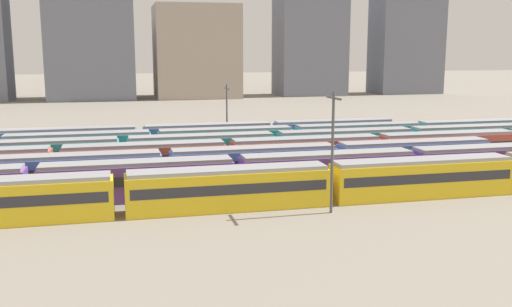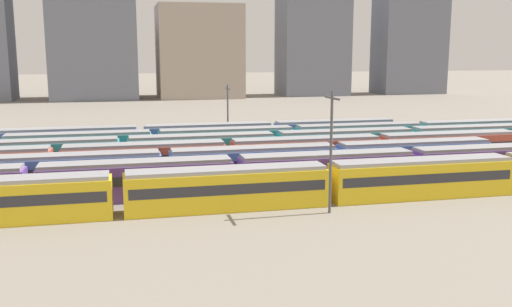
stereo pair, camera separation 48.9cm
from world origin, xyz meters
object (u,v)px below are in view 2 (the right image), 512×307
at_px(train_track_3, 379,150).
at_px(catenary_pole_1, 228,112).
at_px(train_track_0, 507,173).
at_px(train_track_4, 411,141).
at_px(catenary_pole_0, 331,147).
at_px(train_track_6, 209,136).
at_px(train_track_1, 236,175).
at_px(train_track_2, 254,164).
at_px(train_track_5, 419,135).

xyz_separation_m(train_track_3, catenary_pole_1, (-15.55, 18.48, 3.16)).
bearing_deg(train_track_0, train_track_4, 88.35).
relative_size(train_track_4, catenary_pole_0, 10.63).
distance_m(train_track_3, train_track_6, 24.46).
bearing_deg(catenary_pole_0, train_track_4, 49.54).
bearing_deg(train_track_0, train_track_1, 168.93).
height_order(train_track_0, train_track_2, same).
bearing_deg(train_track_5, catenary_pole_0, -129.98).
relative_size(train_track_0, train_track_2, 2.02).
distance_m(train_track_3, catenary_pole_1, 24.36).
height_order(train_track_0, train_track_3, same).
distance_m(train_track_4, train_track_5, 6.57).
relative_size(train_track_1, train_track_4, 0.66).
bearing_deg(catenary_pole_0, train_track_5, 50.02).
bearing_deg(train_track_6, train_track_0, -50.90).
xyz_separation_m(train_track_0, catenary_pole_1, (-22.07, 34.08, 3.16)).
bearing_deg(train_track_4, train_track_3, -143.85).
xyz_separation_m(train_track_5, catenary_pole_1, (-26.69, 8.08, 3.16)).
height_order(train_track_1, catenary_pole_1, catenary_pole_1).
relative_size(train_track_6, catenary_pole_0, 5.27).
relative_size(train_track_4, train_track_5, 1.00).
xyz_separation_m(train_track_0, train_track_2, (-23.55, 10.40, -0.00)).
distance_m(train_track_0, train_track_2, 25.75).
xyz_separation_m(train_track_2, catenary_pole_1, (1.48, 23.68, 3.16)).
relative_size(train_track_5, catenary_pole_0, 10.63).
bearing_deg(train_track_0, train_track_2, 156.17).
relative_size(train_track_1, train_track_6, 1.34).
distance_m(train_track_2, train_track_4, 26.30).
bearing_deg(train_track_3, train_track_4, 36.15).
bearing_deg(train_track_2, train_track_1, -120.13).
relative_size(train_track_5, catenary_pole_1, 12.43).
height_order(train_track_1, train_track_5, same).
height_order(train_track_5, train_track_6, same).
bearing_deg(train_track_0, catenary_pole_0, -170.70).
bearing_deg(catenary_pole_1, train_track_6, -138.76).
relative_size(train_track_2, catenary_pole_0, 5.27).
relative_size(train_track_1, catenary_pole_1, 8.25).
height_order(train_track_1, train_track_6, same).
height_order(train_track_6, catenary_pole_1, catenary_pole_1).
distance_m(train_track_1, train_track_5, 37.49).
bearing_deg(train_track_2, train_track_0, -23.83).
bearing_deg(train_track_2, train_track_6, 94.97).
distance_m(train_track_4, catenary_pole_0, 31.87).
bearing_deg(train_track_4, train_track_5, 52.31).
relative_size(train_track_3, catenary_pole_0, 10.63).
bearing_deg(train_track_3, train_track_2, -163.02).
relative_size(train_track_2, train_track_3, 0.50).
bearing_deg(train_track_0, catenary_pole_1, 122.92).
distance_m(train_track_1, catenary_pole_0, 11.46).
relative_size(catenary_pole_0, catenary_pole_1, 1.17).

